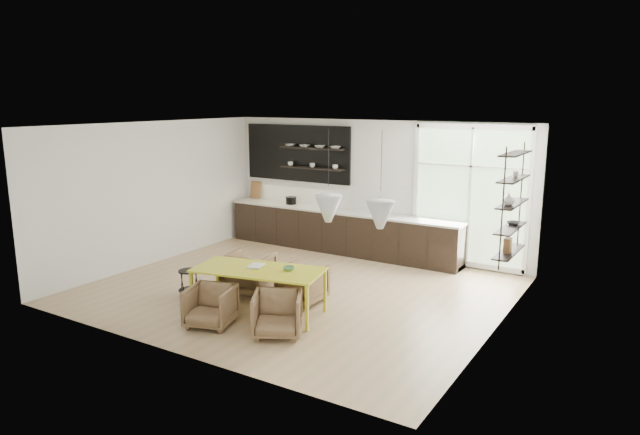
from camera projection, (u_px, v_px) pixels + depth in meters
The scene contains 11 objects.
room at pixel (355, 203), 10.49m from camera, with size 7.02×6.01×2.91m.
kitchen_run at pixel (338, 225), 12.65m from camera, with size 5.54×0.69×2.75m.
right_shelving at pixel (511, 207), 9.09m from camera, with size 0.26×1.22×1.90m.
dining_table at pixel (258, 272), 8.91m from camera, with size 2.16×1.32×0.74m.
armchair_back_left at pixel (249, 273), 9.95m from camera, with size 0.76×0.79×0.72m, color brown.
armchair_back_right at pixel (302, 284), 9.50m from camera, with size 0.68×0.70×0.64m, color brown.
armchair_front_left at pixel (210, 306), 8.50m from camera, with size 0.66×0.68×0.61m, color brown.
armchair_front_right at pixel (277, 314), 8.16m from camera, with size 0.68×0.70×0.64m, color brown.
wire_stool at pixel (189, 280), 9.73m from camera, with size 0.38×0.38×0.48m.
table_book at pixel (249, 265), 9.04m from camera, with size 0.22×0.29×0.03m, color white.
table_bowl at pixel (289, 268), 8.83m from camera, with size 0.18×0.18×0.06m, color #50895A.
Camera 1 is at (5.43, -8.04, 3.35)m, focal length 32.00 mm.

